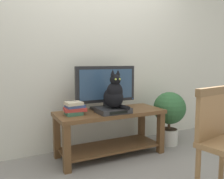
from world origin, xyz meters
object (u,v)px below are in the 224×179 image
at_px(cat, 114,94).
at_px(book_stack, 74,108).
at_px(tv, 106,87).
at_px(potted_plant, 169,112).
at_px(media_box, 113,110).
at_px(tv_stand, 110,125).

distance_m(cat, book_stack, 0.46).
relative_size(tv, book_stack, 3.02).
height_order(book_stack, potted_plant, potted_plant).
height_order(tv, media_box, tv).
distance_m(tv_stand, media_box, 0.23).
bearing_deg(tv_stand, book_stack, -179.41).
bearing_deg(tv_stand, tv, 89.98).
bearing_deg(tv, potted_plant, -8.67).
distance_m(tv, media_box, 0.33).
xyz_separation_m(cat, book_stack, (-0.42, 0.12, -0.15)).
relative_size(tv_stand, tv, 1.67).
xyz_separation_m(tv, potted_plant, (0.87, -0.13, -0.37)).
relative_size(media_box, cat, 0.83).
relative_size(tv, media_box, 2.12).
height_order(tv_stand, potted_plant, potted_plant).
relative_size(media_box, book_stack, 1.43).
bearing_deg(tv, book_stack, -165.24).
distance_m(tv_stand, potted_plant, 0.88).
distance_m(cat, potted_plant, 0.95).
bearing_deg(media_box, cat, -85.65).
relative_size(cat, potted_plant, 0.60).
height_order(tv_stand, book_stack, book_stack).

